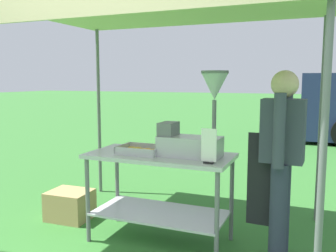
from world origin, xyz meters
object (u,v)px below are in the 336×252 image
(menu_sign, at_px, (209,148))
(supply_crate, at_px, (70,205))
(donut_fryer, at_px, (195,128))
(vendor, at_px, (281,157))
(stall_canopy, at_px, (164,11))
(donut_cart, at_px, (160,177))
(donut_tray, at_px, (140,151))

(menu_sign, height_order, supply_crate, menu_sign)
(supply_crate, bearing_deg, donut_fryer, -4.52)
(vendor, bearing_deg, supply_crate, 177.56)
(stall_canopy, bearing_deg, donut_cart, -90.00)
(donut_cart, bearing_deg, donut_tray, -166.79)
(donut_cart, relative_size, donut_tray, 3.38)
(stall_canopy, xyz_separation_m, donut_fryer, (0.34, -0.09, -1.04))
(donut_cart, bearing_deg, stall_canopy, 90.00)
(donut_cart, height_order, supply_crate, donut_cart)
(vendor, bearing_deg, donut_cart, -178.50)
(donut_fryer, height_order, vendor, donut_fryer)
(menu_sign, distance_m, vendor, 0.60)
(donut_cart, xyz_separation_m, supply_crate, (-1.14, 0.12, -0.47))
(vendor, relative_size, supply_crate, 3.45)
(donut_fryer, distance_m, supply_crate, 1.76)
(donut_cart, height_order, menu_sign, menu_sign)
(donut_tray, distance_m, vendor, 1.27)
(donut_fryer, xyz_separation_m, supply_crate, (-1.48, 0.12, -0.95))
(stall_canopy, relative_size, vendor, 1.84)
(donut_fryer, relative_size, menu_sign, 2.63)
(donut_cart, distance_m, donut_fryer, 0.59)
(menu_sign, bearing_deg, donut_tray, 167.22)
(menu_sign, xyz_separation_m, vendor, (0.55, 0.23, -0.07))
(donut_cart, xyz_separation_m, donut_fryer, (0.34, 0.01, 0.48))
(donut_fryer, bearing_deg, stall_canopy, 164.86)
(donut_cart, distance_m, vendor, 1.12)
(stall_canopy, bearing_deg, donut_fryer, -15.14)
(donut_cart, bearing_deg, donut_fryer, 1.03)
(stall_canopy, xyz_separation_m, supply_crate, (-1.14, 0.02, -1.99))
(donut_cart, bearing_deg, menu_sign, -21.11)
(menu_sign, bearing_deg, donut_fryer, 131.75)
(stall_canopy, bearing_deg, menu_sign, -29.78)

